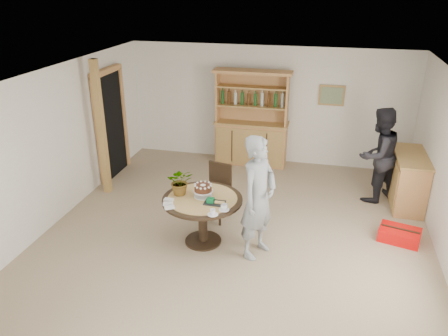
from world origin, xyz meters
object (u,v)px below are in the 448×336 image
(teen_boy, at_px, (258,198))
(adult_person, at_px, (378,155))
(red_suitcase, at_px, (400,235))
(dining_table, at_px, (203,207))
(sideboard, at_px, (408,180))
(dining_chair, at_px, (217,188))
(hutch, at_px, (251,133))

(teen_boy, distance_m, adult_person, 2.84)
(teen_boy, bearing_deg, adult_person, -14.18)
(red_suitcase, bearing_deg, dining_table, -151.22)
(sideboard, height_order, red_suitcase, sideboard)
(dining_table, xyz_separation_m, teen_boy, (0.85, -0.10, 0.31))
(dining_chair, relative_size, teen_boy, 0.52)
(teen_boy, relative_size, adult_person, 1.05)
(dining_table, distance_m, dining_chair, 0.83)
(sideboard, xyz_separation_m, adult_person, (-0.55, 0.06, 0.39))
(hutch, distance_m, sideboard, 3.29)
(dining_chair, relative_size, red_suitcase, 1.39)
(dining_table, xyz_separation_m, adult_person, (2.64, 2.11, 0.26))
(sideboard, xyz_separation_m, dining_chair, (-3.17, -1.23, 0.06))
(sideboard, distance_m, red_suitcase, 1.39)
(dining_table, bearing_deg, hutch, 87.38)
(hutch, height_order, dining_table, hutch)
(dining_table, xyz_separation_m, dining_chair, (0.02, 0.83, -0.07))
(adult_person, height_order, red_suitcase, adult_person)
(sideboard, xyz_separation_m, teen_boy, (-2.34, -2.15, 0.44))
(hutch, bearing_deg, red_suitcase, -42.37)
(sideboard, height_order, dining_table, sideboard)
(dining_table, height_order, teen_boy, teen_boy)
(sideboard, height_order, dining_chair, dining_chair)
(teen_boy, height_order, red_suitcase, teen_boy)
(sideboard, bearing_deg, adult_person, 174.22)
(hutch, xyz_separation_m, red_suitcase, (2.80, -2.55, -0.59))
(hutch, height_order, adult_person, hutch)
(dining_chair, distance_m, red_suitcase, 2.97)
(sideboard, xyz_separation_m, dining_table, (-3.19, -2.05, 0.13))
(adult_person, bearing_deg, dining_table, -4.82)
(teen_boy, xyz_separation_m, red_suitcase, (2.10, 0.84, -0.81))
(red_suitcase, bearing_deg, teen_boy, -143.51)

